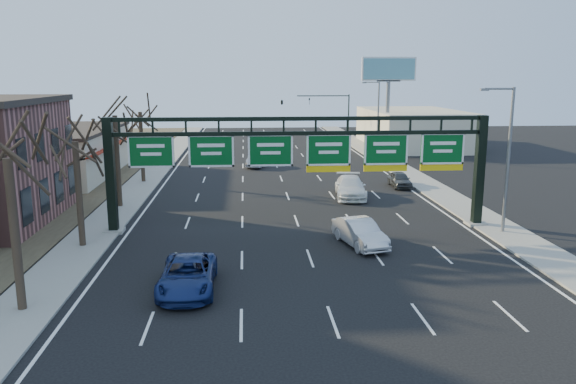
{
  "coord_description": "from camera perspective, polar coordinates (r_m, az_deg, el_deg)",
  "views": [
    {
      "loc": [
        -3.41,
        -26.75,
        9.66
      ],
      "look_at": [
        -1.02,
        4.26,
        3.2
      ],
      "focal_mm": 35.0,
      "sensor_mm": 36.0,
      "label": 1
    }
  ],
  "objects": [
    {
      "name": "car_silver_sedan",
      "position": [
        32.73,
        7.31,
        -4.12
      ],
      "size": [
        2.72,
        4.94,
        1.54
      ],
      "primitive_type": "imported",
      "rotation": [
        0.0,
        0.0,
        0.24
      ],
      "color": "silver",
      "rests_on": "ground"
    },
    {
      "name": "sidewalk_right",
      "position": [
        50.4,
        14.44,
        0.38
      ],
      "size": [
        3.0,
        120.0,
        0.12
      ],
      "primitive_type": "cube",
      "color": "gray",
      "rests_on": "ground"
    },
    {
      "name": "car_grey_far",
      "position": [
        50.56,
        11.28,
        1.26
      ],
      "size": [
        1.68,
        3.96,
        1.33
      ],
      "primitive_type": "imported",
      "rotation": [
        0.0,
        0.0,
        -0.03
      ],
      "color": "#383B3D",
      "rests_on": "ground"
    },
    {
      "name": "car_blue_suv",
      "position": [
        26.25,
        -10.16,
        -8.32
      ],
      "size": [
        2.48,
        5.34,
        1.48
      ],
      "primitive_type": "imported",
      "rotation": [
        0.0,
        0.0,
        -0.0
      ],
      "color": "navy",
      "rests_on": "ground"
    },
    {
      "name": "building_right_distant",
      "position": [
        80.56,
        12.58,
        6.35
      ],
      "size": [
        12.0,
        20.0,
        5.0
      ],
      "primitive_type": "cube",
      "color": "beige",
      "rests_on": "ground"
    },
    {
      "name": "sidewalk_left",
      "position": [
        48.64,
        -15.45,
        -0.08
      ],
      "size": [
        3.0,
        120.0,
        0.12
      ],
      "primitive_type": "cube",
      "color": "gray",
      "rests_on": "ground"
    },
    {
      "name": "cream_strip",
      "position": [
        59.05,
        -22.24,
        3.76
      ],
      "size": [
        10.9,
        18.4,
        4.7
      ],
      "color": "beige",
      "rests_on": "ground"
    },
    {
      "name": "traffic_signal_mast",
      "position": [
        82.36,
        1.96,
        8.83
      ],
      "size": [
        10.16,
        0.54,
        7.0
      ],
      "color": "black",
      "rests_on": "ground"
    },
    {
      "name": "lane_markings",
      "position": [
        47.85,
        -0.23,
        0.1
      ],
      "size": [
        21.6,
        120.0,
        0.01
      ],
      "primitive_type": "cube",
      "color": "white",
      "rests_on": "ground"
    },
    {
      "name": "billboard_right",
      "position": [
        74.06,
        10.18,
        11.09
      ],
      "size": [
        7.0,
        0.5,
        12.0
      ],
      "color": "slate",
      "rests_on": "ground"
    },
    {
      "name": "streetlight_near",
      "position": [
        36.68,
        21.33,
        3.76
      ],
      "size": [
        2.15,
        0.22,
        9.0
      ],
      "color": "slate",
      "rests_on": "sidewalk_right"
    },
    {
      "name": "tree_near",
      "position": [
        24.7,
        -26.86,
        5.43
      ],
      "size": [
        3.6,
        3.6,
        8.86
      ],
      "color": "black",
      "rests_on": "sidewalk_left"
    },
    {
      "name": "tree_mid",
      "position": [
        42.83,
        -17.28,
        8.8
      ],
      "size": [
        3.6,
        3.6,
        9.24
      ],
      "color": "black",
      "rests_on": "sidewalk_left"
    },
    {
      "name": "streetlight_far",
      "position": [
        68.76,
        9.04,
        7.77
      ],
      "size": [
        2.15,
        0.22,
        9.0
      ],
      "color": "slate",
      "rests_on": "sidewalk_right"
    },
    {
      "name": "tree_far",
      "position": [
        52.64,
        -14.87,
        8.98
      ],
      "size": [
        3.6,
        3.6,
        8.86
      ],
      "color": "black",
      "rests_on": "sidewalk_left"
    },
    {
      "name": "car_white_wagon",
      "position": [
        45.59,
        6.36,
        0.49
      ],
      "size": [
        2.95,
        5.95,
        1.66
      ],
      "primitive_type": "imported",
      "rotation": [
        0.0,
        0.0,
        -0.11
      ],
      "color": "white",
      "rests_on": "ground"
    },
    {
      "name": "tree_gantry",
      "position": [
        33.2,
        -20.97,
        6.57
      ],
      "size": [
        3.6,
        3.6,
        8.48
      ],
      "color": "black",
      "rests_on": "sidewalk_left"
    },
    {
      "name": "car_silver_distant",
      "position": [
        60.86,
        -3.22,
        3.31
      ],
      "size": [
        2.45,
        4.83,
        1.52
      ],
      "primitive_type": "imported",
      "rotation": [
        0.0,
        0.0,
        -0.19
      ],
      "color": "#A7A6AB",
      "rests_on": "ground"
    },
    {
      "name": "ground",
      "position": [
        28.64,
        2.72,
        -7.99
      ],
      "size": [
        160.0,
        160.0,
        0.0
      ],
      "primitive_type": "plane",
      "color": "black",
      "rests_on": "ground"
    },
    {
      "name": "sign_gantry",
      "position": [
        35.29,
        1.45,
        3.54
      ],
      "size": [
        24.6,
        1.2,
        7.2
      ],
      "color": "black",
      "rests_on": "ground"
    }
  ]
}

